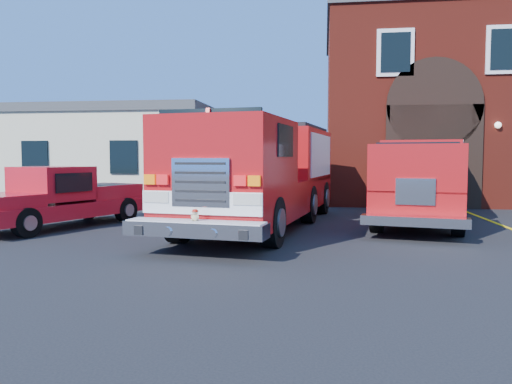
# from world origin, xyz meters

# --- Properties ---
(ground) EXTENTS (100.00, 100.00, 0.00)m
(ground) POSITION_xyz_m (0.00, 0.00, 0.00)
(ground) COLOR black
(ground) RESTS_ON ground
(parking_stripe_mid) EXTENTS (0.12, 3.00, 0.01)m
(parking_stripe_mid) POSITION_xyz_m (6.50, 4.00, 0.00)
(parking_stripe_mid) COLOR yellow
(parking_stripe_mid) RESTS_ON ground
(parking_stripe_far) EXTENTS (0.12, 3.00, 0.01)m
(parking_stripe_far) POSITION_xyz_m (6.50, 7.00, 0.00)
(parking_stripe_far) COLOR yellow
(parking_stripe_far) RESTS_ON ground
(fire_station) EXTENTS (15.20, 10.20, 8.45)m
(fire_station) POSITION_xyz_m (8.99, 13.98, 4.25)
(fire_station) COLOR maroon
(fire_station) RESTS_ON ground
(side_building) EXTENTS (10.20, 8.20, 4.35)m
(side_building) POSITION_xyz_m (-9.00, 13.00, 2.20)
(side_building) COLOR beige
(side_building) RESTS_ON ground
(fire_engine) EXTENTS (4.17, 10.13, 3.03)m
(fire_engine) POSITION_xyz_m (-0.39, 3.24, 1.57)
(fire_engine) COLOR black
(fire_engine) RESTS_ON ground
(pickup_truck) EXTENTS (3.66, 5.61, 1.73)m
(pickup_truck) POSITION_xyz_m (-6.10, 2.22, 0.82)
(pickup_truck) COLOR black
(pickup_truck) RESTS_ON ground
(secondary_truck) EXTENTS (3.93, 8.01, 2.49)m
(secondary_truck) POSITION_xyz_m (4.27, 4.77, 1.36)
(secondary_truck) COLOR black
(secondary_truck) RESTS_ON ground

